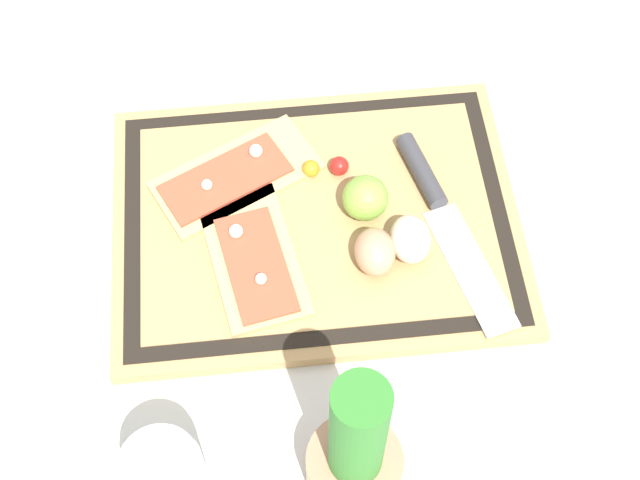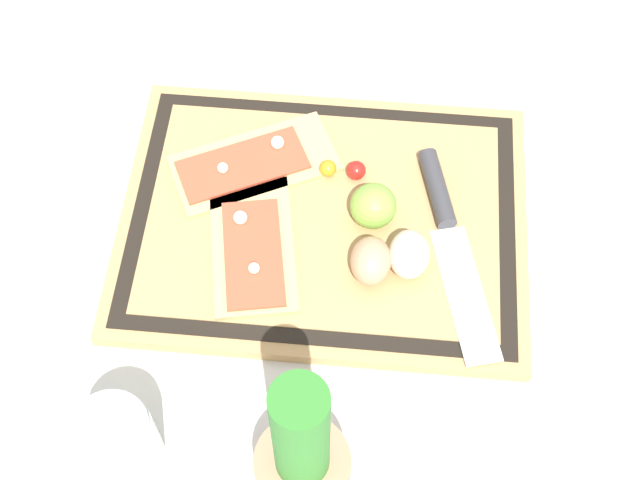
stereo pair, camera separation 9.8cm
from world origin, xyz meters
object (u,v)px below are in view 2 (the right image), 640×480
cherry_tomato_yellow (330,169)px  pizza_slice_near (252,164)px  egg_pink (409,254)px  cherry_tomato_red (356,170)px  lime (373,205)px  pizza_slice_far (253,247)px  herb_pot (302,455)px  knife (445,218)px  egg_brown (371,261)px  sauce_jar (119,446)px

cherry_tomato_yellow → pizza_slice_near: bearing=-1.3°
cherry_tomato_yellow → egg_pink: bearing=129.9°
pizza_slice_near → cherry_tomato_red: (-0.12, 0.00, 0.01)m
cherry_tomato_red → lime: bearing=111.9°
pizza_slice_far → cherry_tomato_red: bearing=-134.4°
herb_pot → knife: bearing=-113.5°
pizza_slice_far → egg_brown: size_ratio=3.32×
lime → herb_pot: size_ratio=0.24×
lime → herb_pot: herb_pot is taller
pizza_slice_far → cherry_tomato_yellow: bearing=-124.9°
egg_pink → lime: bearing=-53.7°
cherry_tomato_red → cherry_tomato_yellow: size_ratio=1.11×
egg_brown → lime: lime is taller
cherry_tomato_yellow → lime: bearing=133.2°
knife → pizza_slice_near: bearing=-14.0°
sauce_jar → lime: bearing=-127.7°
pizza_slice_far → sauce_jar: sauce_jar is taller
cherry_tomato_yellow → herb_pot: (-0.00, 0.36, 0.05)m
pizza_slice_near → egg_pink: size_ratio=3.71×
pizza_slice_near → egg_brown: size_ratio=3.71×
pizza_slice_near → sauce_jar: size_ratio=2.29×
pizza_slice_far → cherry_tomato_yellow: pizza_slice_far is taller
pizza_slice_far → egg_pink: bearing=178.8°
egg_brown → cherry_tomato_red: size_ratio=2.51×
pizza_slice_far → egg_pink: egg_pink is taller
cherry_tomato_yellow → sauce_jar: size_ratio=0.22×
egg_brown → egg_pink: bearing=-163.6°
pizza_slice_far → egg_brown: (-0.13, 0.02, 0.02)m
egg_pink → cherry_tomato_red: (0.06, -0.11, -0.01)m
lime → cherry_tomato_red: (0.02, -0.06, -0.01)m
pizza_slice_far → herb_pot: (-0.08, 0.25, 0.05)m
knife → lime: 0.08m
egg_pink → lime: size_ratio=1.09×
cherry_tomato_red → knife: bearing=152.6°
pizza_slice_near → lime: bearing=158.1°
pizza_slice_near → cherry_tomato_yellow: pizza_slice_near is taller
pizza_slice_far → herb_pot: herb_pot is taller
pizza_slice_far → herb_pot: 0.26m
cherry_tomato_red → herb_pot: 0.36m
pizza_slice_near → egg_pink: (-0.19, 0.12, 0.02)m
lime → cherry_tomato_yellow: 0.08m
lime → pizza_slice_far: bearing=22.5°
knife → sauce_jar: size_ratio=2.88×
pizza_slice_near → pizza_slice_far: bearing=97.8°
pizza_slice_near → egg_pink: bearing=148.2°
pizza_slice_far → herb_pot: bearing=108.3°
pizza_slice_near → egg_pink: 0.22m
knife → egg_pink: 0.07m
herb_pot → egg_brown: bearing=-102.5°
egg_brown → cherry_tomato_yellow: size_ratio=2.79×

